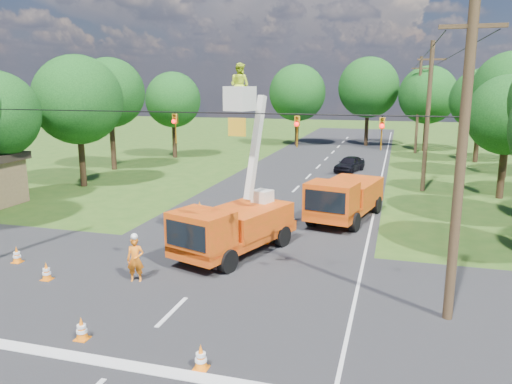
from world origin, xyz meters
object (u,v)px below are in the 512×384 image
(bucket_truck, at_px, (234,217))
(traffic_cone_1, at_px, (201,357))
(tree_far_c, at_px, (428,95))
(tree_right_d, at_px, (512,91))
(traffic_cone_2, at_px, (265,236))
(tree_left_f, at_px, (173,100))
(traffic_cone_7, at_px, (347,199))
(tree_right_c, at_px, (508,115))
(tree_left_e, at_px, (110,93))
(tree_far_b, at_px, (368,88))
(distant_car, at_px, (350,164))
(traffic_cone_4, at_px, (46,271))
(tree_far_a, at_px, (297,93))
(traffic_cone_8, at_px, (200,207))
(ground_worker, at_px, (135,260))
(pole_right_mid, at_px, (428,116))
(traffic_cone_0, at_px, (82,329))
(traffic_cone_3, at_px, (291,218))
(pole_right_near, at_px, (461,158))
(second_truck, at_px, (345,198))
(tree_left_d, at_px, (78,100))
(pole_right_far, at_px, (418,105))
(tree_right_e, at_px, (481,100))
(traffic_cone_5, at_px, (17,255))

(bucket_truck, xyz_separation_m, traffic_cone_1, (1.99, -8.66, -1.35))
(tree_far_c, bearing_deg, tree_right_d, -70.54)
(traffic_cone_2, distance_m, tree_left_f, 29.47)
(traffic_cone_7, relative_size, tree_right_c, 0.09)
(tree_left_e, bearing_deg, tree_far_b, 49.28)
(distant_car, relative_size, tree_right_d, 0.40)
(traffic_cone_4, distance_m, tree_far_a, 44.19)
(tree_left_f, xyz_separation_m, tree_far_a, (9.80, 13.00, 0.50))
(tree_left_e, distance_m, tree_right_d, 31.99)
(tree_right_d, distance_m, tree_far_c, 15.92)
(traffic_cone_2, relative_size, tree_far_c, 0.08)
(traffic_cone_8, distance_m, tree_left_e, 18.60)
(ground_worker, distance_m, tree_far_a, 43.38)
(traffic_cone_4, height_order, pole_right_mid, pole_right_mid)
(tree_far_a, bearing_deg, traffic_cone_1, -81.50)
(traffic_cone_0, relative_size, traffic_cone_3, 1.00)
(pole_right_near, distance_m, tree_left_f, 37.99)
(traffic_cone_8, bearing_deg, pole_right_near, -38.80)
(second_truck, height_order, ground_worker, second_truck)
(traffic_cone_2, distance_m, tree_far_c, 37.68)
(tree_left_d, height_order, tree_left_e, tree_left_e)
(bucket_truck, relative_size, traffic_cone_2, 11.36)
(traffic_cone_2, bearing_deg, pole_right_far, 77.73)
(tree_far_a, bearing_deg, bucket_truck, -82.50)
(bucket_truck, relative_size, pole_right_far, 0.81)
(traffic_cone_0, bearing_deg, tree_far_c, 76.37)
(traffic_cone_0, bearing_deg, tree_right_e, 68.44)
(traffic_cone_0, relative_size, traffic_cone_8, 1.00)
(second_truck, distance_m, traffic_cone_3, 3.12)
(tree_left_d, distance_m, tree_far_c, 36.46)
(traffic_cone_4, distance_m, tree_left_d, 19.22)
(traffic_cone_4, xyz_separation_m, pole_right_mid, (14.20, 20.80, 4.75))
(ground_worker, bearing_deg, traffic_cone_2, 41.54)
(pole_right_mid, height_order, tree_right_c, pole_right_mid)
(traffic_cone_5, xyz_separation_m, pole_right_near, (16.62, -0.45, 4.75))
(traffic_cone_4, distance_m, tree_left_e, 26.09)
(traffic_cone_7, height_order, traffic_cone_8, same)
(ground_worker, xyz_separation_m, traffic_cone_3, (3.95, 9.21, -0.51))
(tree_far_c, bearing_deg, tree_left_e, -142.75)
(ground_worker, relative_size, traffic_cone_0, 2.45)
(traffic_cone_1, xyz_separation_m, tree_right_c, (11.06, 23.79, 4.95))
(second_truck, distance_m, tree_right_e, 26.50)
(traffic_cone_7, xyz_separation_m, tree_left_e, (-20.66, 7.44, 6.13))
(traffic_cone_1, bearing_deg, tree_right_c, 65.07)
(traffic_cone_0, xyz_separation_m, traffic_cone_1, (3.87, -0.48, 0.00))
(tree_right_e, distance_m, tree_far_a, 20.43)
(traffic_cone_8, relative_size, pole_right_mid, 0.07)
(traffic_cone_3, xyz_separation_m, traffic_cone_7, (2.32, 5.32, 0.00))
(traffic_cone_3, bearing_deg, traffic_cone_0, -103.56)
(tree_left_f, bearing_deg, bucket_truck, -60.21)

